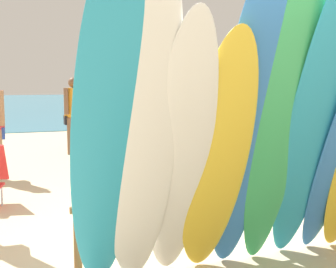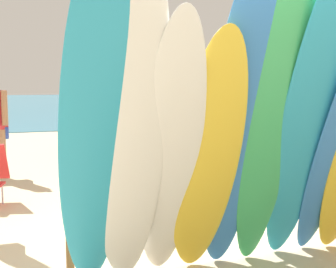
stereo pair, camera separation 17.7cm
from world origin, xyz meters
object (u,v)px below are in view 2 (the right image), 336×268
object	(u,v)px
surfboard_teal_0	(96,132)
surfboard_yellow_3	(208,158)
surfboard_rack	(240,202)
surfboard_blue_4	(237,126)
surfboard_green_5	(273,120)
surfboard_teal_6	(309,117)
beachgoer_strolling	(227,115)
surfboard_white_2	(171,154)
beachgoer_midbeach	(203,114)
beachgoer_photographing	(79,110)
surfboard_white_1	(129,122)

from	to	relation	value
surfboard_teal_0	surfboard_yellow_3	distance (m)	0.96
surfboard_rack	surfboard_blue_4	xyz separation A→B (m)	(-0.34, -0.57, 0.82)
surfboard_green_5	surfboard_blue_4	bearing A→B (deg)	174.69
surfboard_teal_0	surfboard_teal_6	world-z (taller)	surfboard_teal_6
surfboard_yellow_3	beachgoer_strolling	world-z (taller)	surfboard_yellow_3
surfboard_blue_4	beachgoer_strolling	distance (m)	6.62
surfboard_blue_4	surfboard_white_2	bearing A→B (deg)	-177.51
surfboard_teal_0	surfboard_yellow_3	xyz separation A→B (m)	(0.92, 0.09, -0.26)
surfboard_white_2	beachgoer_midbeach	world-z (taller)	surfboard_white_2
surfboard_teal_0	beachgoer_photographing	xyz separation A→B (m)	(0.77, 7.18, -0.29)
surfboard_white_2	surfboard_yellow_3	distance (m)	0.34
surfboard_teal_0	surfboard_blue_4	bearing A→B (deg)	1.77
surfboard_white_2	surfboard_green_5	distance (m)	0.93
surfboard_white_2	surfboard_yellow_3	size ratio (longest dim) A/B	1.07
surfboard_white_1	surfboard_teal_0	bearing A→B (deg)	-179.09
beachgoer_midbeach	beachgoer_photographing	size ratio (longest dim) A/B	0.85
beachgoer_midbeach	surfboard_white_1	bearing A→B (deg)	138.47
surfboard_white_1	surfboard_white_2	bearing A→B (deg)	18.93
surfboard_rack	surfboard_blue_4	bearing A→B (deg)	-121.14
surfboard_green_5	beachgoer_midbeach	bearing A→B (deg)	71.06
surfboard_blue_4	beachgoer_photographing	xyz separation A→B (m)	(-0.39, 7.11, -0.30)
surfboard_teal_6	beachgoer_midbeach	distance (m)	7.32
surfboard_teal_6	beachgoer_photographing	xyz separation A→B (m)	(-1.04, 7.17, -0.36)
surfboard_white_1	surfboard_green_5	distance (m)	1.24
surfboard_blue_4	surfboard_teal_6	world-z (taller)	surfboard_teal_6
surfboard_teal_0	surfboard_blue_4	xyz separation A→B (m)	(1.16, 0.07, 0.01)
beachgoer_strolling	surfboard_green_5	bearing A→B (deg)	2.73
beachgoer_midbeach	surfboard_blue_4	bearing A→B (deg)	144.50
surfboard_green_5	beachgoer_midbeach	size ratio (longest dim) A/B	1.89
surfboard_teal_6	beachgoer_midbeach	world-z (taller)	surfboard_teal_6
beachgoer_photographing	surfboard_teal_6	bearing A→B (deg)	53.32
surfboard_teal_6	beachgoer_midbeach	xyz separation A→B (m)	(1.98, 7.03, -0.51)
surfboard_white_1	surfboard_yellow_3	xyz separation A→B (m)	(0.68, 0.11, -0.32)
surfboard_white_2	surfboard_blue_4	distance (m)	0.61
surfboard_teal_0	surfboard_white_1	distance (m)	0.25
surfboard_teal_0	beachgoer_photographing	world-z (taller)	surfboard_teal_0
beachgoer_photographing	surfboard_white_2	bearing A→B (deg)	43.63
surfboard_white_1	surfboard_teal_6	xyz separation A→B (m)	(1.56, 0.02, -0.00)
surfboard_rack	beachgoer_midbeach	bearing A→B (deg)	70.40
beachgoer_midbeach	beachgoer_strolling	bearing A→B (deg)	175.54
surfboard_teal_0	surfboard_white_2	bearing A→B (deg)	4.72
beachgoer_midbeach	surfboard_yellow_3	bearing A→B (deg)	142.71
surfboard_blue_4	beachgoer_strolling	xyz separation A→B (m)	(2.81, 5.98, -0.42)
surfboard_blue_4	surfboard_green_5	size ratio (longest dim) A/B	0.97
surfboard_blue_4	beachgoer_photographing	world-z (taller)	surfboard_blue_4
beachgoer_midbeach	beachgoer_photographing	xyz separation A→B (m)	(-3.02, 0.14, 0.16)
surfboard_blue_4	surfboard_teal_0	bearing A→B (deg)	-174.47
surfboard_teal_6	beachgoer_midbeach	size ratio (longest dim) A/B	1.95
surfboard_yellow_3	surfboard_teal_6	xyz separation A→B (m)	(0.89, -0.09, 0.32)
surfboard_teal_0	surfboard_green_5	bearing A→B (deg)	0.04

